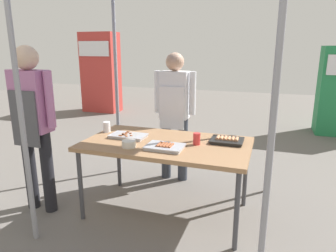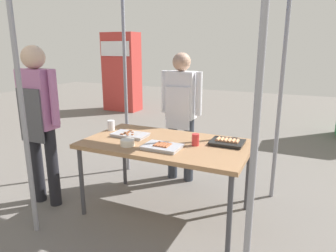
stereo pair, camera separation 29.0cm
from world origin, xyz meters
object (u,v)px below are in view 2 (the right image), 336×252
(drink_cup_by_wok, at_px, (195,140))
(customer_nearby, at_px, (39,114))
(drink_cup_near_edge, at_px, (111,125))
(neighbor_stall_left, at_px, (122,72))
(vendor_woman, at_px, (181,107))
(tray_meat_skewers, at_px, (130,135))
(tray_pork_links, at_px, (162,147))
(stall_table, at_px, (166,147))
(condiment_bowl, at_px, (127,143))
(tray_grilled_sausages, at_px, (227,142))

(drink_cup_by_wok, distance_m, customer_nearby, 1.61)
(drink_cup_near_edge, xyz_separation_m, neighbor_stall_left, (-2.52, 4.12, 0.20))
(customer_nearby, bearing_deg, vendor_woman, 47.49)
(tray_meat_skewers, distance_m, tray_pork_links, 0.52)
(stall_table, distance_m, neighbor_stall_left, 5.37)
(tray_meat_skewers, height_order, condiment_bowl, condiment_bowl)
(drink_cup_near_edge, bearing_deg, tray_grilled_sausages, 1.90)
(customer_nearby, bearing_deg, tray_meat_skewers, 24.93)
(stall_table, xyz_separation_m, drink_cup_near_edge, (-0.74, 0.14, 0.11))
(drink_cup_near_edge, relative_size, neighbor_stall_left, 0.06)
(tray_grilled_sausages, distance_m, drink_cup_near_edge, 1.29)
(tray_pork_links, relative_size, neighbor_stall_left, 0.17)
(tray_pork_links, distance_m, drink_cup_by_wok, 0.32)
(vendor_woman, relative_size, neighbor_stall_left, 0.79)
(tray_grilled_sausages, distance_m, vendor_woman, 0.98)
(tray_pork_links, bearing_deg, neighbor_stall_left, 126.66)
(condiment_bowl, xyz_separation_m, vendor_woman, (0.10, 1.06, 0.15))
(tray_pork_links, height_order, drink_cup_near_edge, drink_cup_near_edge)
(condiment_bowl, distance_m, drink_cup_near_edge, 0.60)
(tray_meat_skewers, bearing_deg, condiment_bowl, -62.74)
(tray_pork_links, height_order, condiment_bowl, condiment_bowl)
(stall_table, distance_m, customer_nearby, 1.34)
(drink_cup_by_wok, bearing_deg, drink_cup_near_edge, 173.36)
(stall_table, relative_size, drink_cup_by_wok, 14.29)
(drink_cup_by_wok, bearing_deg, tray_pork_links, -139.03)
(stall_table, height_order, condiment_bowl, condiment_bowl)
(condiment_bowl, height_order, vendor_woman, vendor_woman)
(tray_meat_skewers, distance_m, vendor_woman, 0.84)
(customer_nearby, bearing_deg, tray_grilled_sausages, 16.83)
(condiment_bowl, relative_size, drink_cup_by_wok, 1.17)
(drink_cup_near_edge, xyz_separation_m, drink_cup_by_wok, (1.03, -0.12, 0.00))
(tray_grilled_sausages, relative_size, condiment_bowl, 2.37)
(drink_cup_by_wok, xyz_separation_m, customer_nearby, (-1.55, -0.38, 0.18))
(tray_grilled_sausages, distance_m, neighbor_stall_left, 5.59)
(tray_pork_links, distance_m, neighbor_stall_left, 5.55)
(condiment_bowl, height_order, drink_cup_by_wok, drink_cup_by_wok)
(drink_cup_near_edge, bearing_deg, condiment_bowl, -40.79)
(tray_meat_skewers, xyz_separation_m, tray_pork_links, (0.47, -0.21, 0.00))
(vendor_woman, bearing_deg, stall_table, 102.20)
(vendor_woman, bearing_deg, tray_meat_skewers, 72.72)
(drink_cup_near_edge, height_order, neighbor_stall_left, neighbor_stall_left)
(tray_pork_links, distance_m, condiment_bowl, 0.34)
(vendor_woman, bearing_deg, tray_grilled_sausages, 139.49)
(vendor_woman, distance_m, neighbor_stall_left, 4.63)
(tray_meat_skewers, height_order, vendor_woman, vendor_woman)
(drink_cup_by_wok, bearing_deg, tray_grilled_sausages, 31.76)
(tray_meat_skewers, distance_m, condiment_bowl, 0.31)
(tray_grilled_sausages, xyz_separation_m, condiment_bowl, (-0.84, -0.44, 0.01))
(stall_table, relative_size, customer_nearby, 0.96)
(stall_table, distance_m, condiment_bowl, 0.38)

